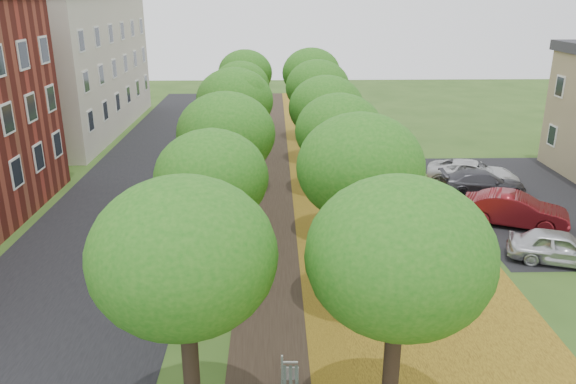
{
  "coord_description": "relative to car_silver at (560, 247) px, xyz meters",
  "views": [
    {
      "loc": [
        -0.19,
        -11.24,
        10.21
      ],
      "look_at": [
        0.39,
        10.56,
        2.5
      ],
      "focal_mm": 35.0,
      "sensor_mm": 36.0,
      "label": 1
    }
  ],
  "objects": [
    {
      "name": "car_white",
      "position": [
        -0.22,
        9.69,
        0.02
      ],
      "size": [
        5.47,
        3.86,
        1.39
      ],
      "primitive_type": "imported",
      "rotation": [
        0.0,
        0.0,
        1.22
      ],
      "color": "silver",
      "rests_on": "ground"
    },
    {
      "name": "street_asphalt",
      "position": [
        -18.72,
        6.17,
        -0.67
      ],
      "size": [
        8.0,
        70.0,
        0.01
      ],
      "primitive_type": "cube",
      "color": "black",
      "rests_on": "ground"
    },
    {
      "name": "building_cream",
      "position": [
        -28.22,
        24.17,
        4.54
      ],
      "size": [
        10.3,
        20.3,
        10.4
      ],
      "color": "beige",
      "rests_on": "ground"
    },
    {
      "name": "parking_lot",
      "position": [
        2.28,
        7.17,
        -0.67
      ],
      "size": [
        9.0,
        16.0,
        0.01
      ],
      "primitive_type": "cube",
      "color": "black",
      "rests_on": "ground"
    },
    {
      "name": "car_red",
      "position": [
        -0.22,
        3.87,
        0.09
      ],
      "size": [
        4.91,
        3.37,
        1.53
      ],
      "primitive_type": "imported",
      "rotation": [
        0.0,
        0.0,
        1.15
      ],
      "color": "maroon",
      "rests_on": "ground"
    },
    {
      "name": "tree_row_west",
      "position": [
        -13.42,
        6.17,
        3.93
      ],
      "size": [
        3.94,
        33.94,
        6.3
      ],
      "color": "black",
      "rests_on": "ground"
    },
    {
      "name": "car_silver",
      "position": [
        0.0,
        0.0,
        0.0
      ],
      "size": [
        4.25,
        2.81,
        1.34
      ],
      "primitive_type": "imported",
      "rotation": [
        0.0,
        0.0,
        1.23
      ],
      "color": "silver",
      "rests_on": "ground"
    },
    {
      "name": "leaf_verge",
      "position": [
        -6.22,
        6.17,
        -0.67
      ],
      "size": [
        7.5,
        70.0,
        0.01
      ],
      "primitive_type": "cube",
      "color": "#A37D1E",
      "rests_on": "ground"
    },
    {
      "name": "car_grey",
      "position": [
        -0.22,
        8.13,
        -0.02
      ],
      "size": [
        4.63,
        2.11,
        1.31
      ],
      "primitive_type": "imported",
      "rotation": [
        0.0,
        0.0,
        1.51
      ],
      "color": "#39383E",
      "rests_on": "ground"
    },
    {
      "name": "tree_row_east",
      "position": [
        -8.62,
        6.17,
        3.93
      ],
      "size": [
        3.94,
        33.94,
        6.3
      ],
      "color": "black",
      "rests_on": "ground"
    },
    {
      "name": "footpath",
      "position": [
        -11.22,
        6.17,
        -0.67
      ],
      "size": [
        3.2,
        70.0,
        0.01
      ],
      "primitive_type": "cube",
      "color": "black",
      "rests_on": "ground"
    }
  ]
}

